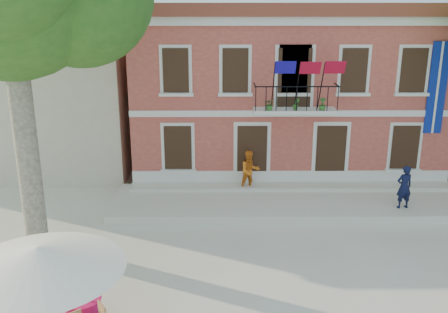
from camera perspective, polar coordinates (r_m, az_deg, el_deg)
ground at (r=15.36m, az=2.98°, el=-12.05°), size 90.00×90.00×0.00m
main_building at (r=23.84m, az=6.59°, el=8.07°), size 13.50×9.59×7.50m
neighbor_west at (r=26.22m, az=-19.75°, el=6.75°), size 9.40×9.40×6.40m
terrace at (r=19.45m, az=8.16°, el=-5.21°), size 14.00×3.40×0.30m
patio_umbrella at (r=11.24m, az=-20.43°, el=-10.89°), size 3.60×3.60×2.67m
pedestrian_navy at (r=19.25m, az=19.89°, el=-3.29°), size 0.66×0.50×1.62m
pedestrian_orange at (r=19.79m, az=2.97°, el=-1.64°), size 0.94×0.82×1.65m
cafe_table_1 at (r=12.95m, az=-15.76°, el=-16.64°), size 1.44×1.82×0.95m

